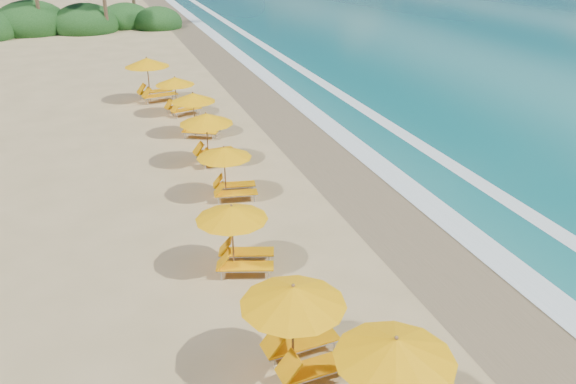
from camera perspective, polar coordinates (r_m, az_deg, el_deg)
name	(u,v)px	position (r m, az deg, el deg)	size (l,w,h in m)	color
ground	(288,223)	(20.57, 0.00, -3.04)	(160.00, 160.00, 0.00)	tan
wet_sand	(390,207)	(22.02, 9.92, -1.46)	(4.00, 160.00, 0.01)	#816C4D
surf_foam	(453,197)	(23.34, 15.80, -0.45)	(4.00, 160.00, 0.01)	white
station_2	(402,381)	(12.28, 11.08, -17.67)	(3.25, 3.25, 2.45)	olive
station_3	(301,322)	(13.52, 1.24, -12.57)	(2.78, 2.61, 2.45)	olive
station_4	(238,233)	(17.41, -4.89, -4.04)	(2.77, 2.70, 2.19)	olive
station_5	(229,169)	(22.15, -5.78, 2.30)	(2.50, 2.38, 2.11)	olive
station_6	(211,134)	(25.53, -7.52, 5.59)	(2.68, 2.52, 2.35)	olive
station_7	(197,111)	(29.21, -8.86, 7.79)	(2.94, 2.94, 2.21)	olive
station_8	(179,93)	(32.86, -10.65, 9.50)	(2.72, 2.65, 2.16)	olive
station_9	(152,76)	(35.87, -13.18, 10.98)	(3.18, 3.04, 2.64)	olive
treeline	(42,22)	(63.51, -22.86, 15.04)	(25.80, 8.80, 9.74)	#163D14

